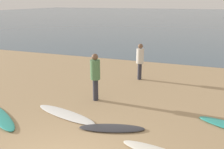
# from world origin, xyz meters

# --- Properties ---
(ground_plane) EXTENTS (120.00, 120.00, 0.20)m
(ground_plane) POSITION_xyz_m (0.00, 10.00, -0.10)
(ground_plane) COLOR tan
(ground_plane) RESTS_ON ground
(ocean_water) EXTENTS (140.00, 100.00, 0.01)m
(ocean_water) POSITION_xyz_m (0.00, 60.98, 0.00)
(ocean_water) COLOR #475B6B
(ocean_water) RESTS_ON ground
(surfboard_2) EXTENTS (2.53, 1.17, 0.07)m
(surfboard_2) POSITION_xyz_m (-1.39, 2.91, 0.03)
(surfboard_2) COLOR white
(surfboard_2) RESTS_ON ground
(surfboard_3) EXTENTS (2.01, 1.03, 0.08)m
(surfboard_3) POSITION_xyz_m (0.38, 2.57, 0.04)
(surfboard_3) COLOR #333338
(surfboard_3) RESTS_ON ground
(person_0) EXTENTS (0.35, 0.35, 1.73)m
(person_0) POSITION_xyz_m (0.04, 7.46, 1.02)
(person_0) COLOR #2D2D38
(person_0) RESTS_ON ground
(person_1) EXTENTS (0.37, 0.37, 1.81)m
(person_1) POSITION_xyz_m (-0.94, 4.42, 1.07)
(person_1) COLOR #2D2D38
(person_1) RESTS_ON ground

